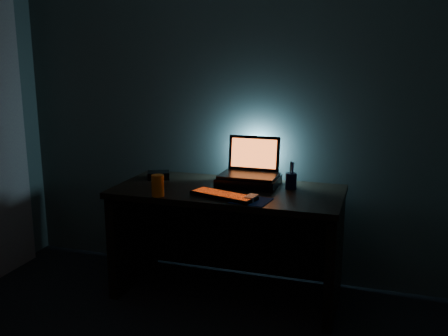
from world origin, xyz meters
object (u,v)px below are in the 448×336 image
(mouse, at_px, (251,198))
(juice_glass, at_px, (158,186))
(laptop, at_px, (251,166))
(router, at_px, (159,175))
(keyboard, at_px, (224,195))
(pen_cup, at_px, (291,181))

(mouse, xyz_separation_m, juice_glass, (-0.58, -0.07, 0.05))
(laptop, distance_m, router, 0.67)
(juice_glass, bearing_deg, keyboard, 13.03)
(mouse, bearing_deg, router, 164.13)
(juice_glass, bearing_deg, pen_cup, 29.34)
(pen_cup, distance_m, juice_glass, 0.87)
(laptop, xyz_separation_m, mouse, (0.11, -0.41, -0.10))
(juice_glass, distance_m, router, 0.46)
(pen_cup, distance_m, router, 0.95)
(keyboard, xyz_separation_m, router, (-0.59, 0.32, 0.01))
(laptop, distance_m, mouse, 0.44)
(juice_glass, bearing_deg, laptop, 45.61)
(juice_glass, bearing_deg, mouse, 7.06)
(keyboard, height_order, pen_cup, pen_cup)
(keyboard, height_order, juice_glass, juice_glass)
(keyboard, bearing_deg, router, 168.79)
(router, bearing_deg, laptop, -18.60)
(mouse, distance_m, router, 0.84)
(pen_cup, relative_size, router, 0.56)
(mouse, relative_size, router, 0.52)
(laptop, height_order, pen_cup, laptop)
(keyboard, bearing_deg, laptop, 96.93)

